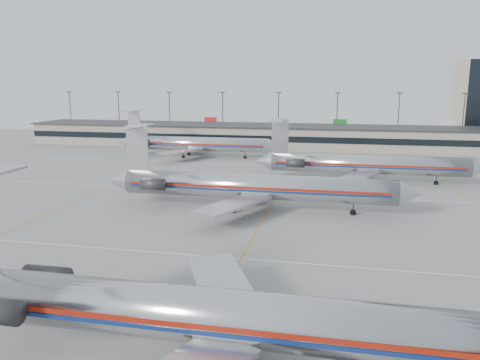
# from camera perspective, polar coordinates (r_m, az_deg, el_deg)

# --- Properties ---
(ground) EXTENTS (260.00, 260.00, 0.00)m
(ground) POSITION_cam_1_polar(r_m,az_deg,el_deg) (40.46, -2.84, -14.60)
(ground) COLOR gray
(ground) RESTS_ON ground
(apron_markings) EXTENTS (160.00, 0.15, 0.02)m
(apron_markings) POSITION_cam_1_polar(r_m,az_deg,el_deg) (49.37, 0.11, -9.56)
(apron_markings) COLOR silver
(apron_markings) RESTS_ON ground
(terminal) EXTENTS (162.00, 17.00, 6.25)m
(terminal) POSITION_cam_1_polar(r_m,az_deg,el_deg) (134.18, 7.75, 5.28)
(terminal) COLOR gray
(terminal) RESTS_ON ground
(light_mast_row) EXTENTS (163.60, 0.40, 15.28)m
(light_mast_row) POSITION_cam_1_polar(r_m,az_deg,el_deg) (147.66, 8.20, 7.95)
(light_mast_row) COLOR #38383D
(light_mast_row) RESTS_ON ground
(jet_foreground) EXTENTS (45.32, 26.68, 11.86)m
(jet_foreground) POSITION_cam_1_polar(r_m,az_deg,el_deg) (31.05, -3.42, -16.10)
(jet_foreground) COLOR silver
(jet_foreground) RESTS_ON ground
(jet_second_row) EXTENTS (45.59, 26.84, 11.93)m
(jet_second_row) POSITION_cam_1_polar(r_m,az_deg,el_deg) (67.16, 1.21, -0.73)
(jet_second_row) COLOR silver
(jet_second_row) RESTS_ON ground
(jet_third_row) EXTENTS (41.68, 25.64, 11.40)m
(jet_third_row) POSITION_cam_1_polar(r_m,az_deg,el_deg) (89.15, 14.71, 1.88)
(jet_third_row) COLOR silver
(jet_third_row) RESTS_ON ground
(jet_back_row) EXTENTS (41.84, 25.74, 11.44)m
(jet_back_row) POSITION_cam_1_polar(r_m,az_deg,el_deg) (116.35, -5.72, 4.43)
(jet_back_row) COLOR silver
(jet_back_row) RESTS_ON ground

